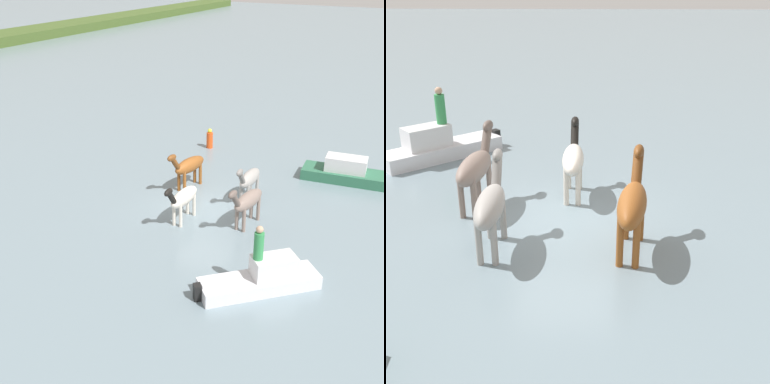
{
  "view_description": "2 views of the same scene",
  "coord_description": "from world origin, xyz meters",
  "views": [
    {
      "loc": [
        -17.7,
        -9.09,
        9.98
      ],
      "look_at": [
        -0.26,
        0.44,
        0.74
      ],
      "focal_mm": 47.55,
      "sensor_mm": 36.0,
      "label": 1
    },
    {
      "loc": [
        11.12,
        0.86,
        5.46
      ],
      "look_at": [
        0.52,
        0.38,
        0.96
      ],
      "focal_mm": 46.66,
      "sensor_mm": 36.0,
      "label": 2
    }
  ],
  "objects": [
    {
      "name": "horse_gray_outer",
      "position": [
        1.47,
        1.58,
        1.12
      ],
      "size": [
        2.64,
        0.9,
        2.04
      ],
      "rotation": [
        0.0,
        0.0,
        2.99
      ],
      "color": "brown",
      "rests_on": "ground_plane"
    },
    {
      "name": "horse_lead",
      "position": [
        -1.54,
        0.16,
        1.05
      ],
      "size": [
        2.45,
        0.58,
        1.91
      ],
      "rotation": [
        0.0,
        0.0,
        3.15
      ],
      "color": "silver",
      "rests_on": "ground_plane"
    },
    {
      "name": "ground_plane",
      "position": [
        0.0,
        0.0,
        0.0
      ],
      "size": [
        202.79,
        202.79,
        0.0
      ],
      "primitive_type": "plane",
      "color": "gray"
    },
    {
      "name": "person_spotter_bow",
      "position": [
        -4.53,
        -4.3,
        1.72
      ],
      "size": [
        0.32,
        0.32,
        1.19
      ],
      "color": "#338C4C",
      "rests_on": "boat_launch_far"
    },
    {
      "name": "horse_rear_stallion",
      "position": [
        -0.65,
        -2.29,
        1.1
      ],
      "size": [
        2.59,
        0.8,
        2.0
      ],
      "rotation": [
        0.0,
        0.0,
        3.04
      ],
      "color": "gray",
      "rests_on": "ground_plane"
    },
    {
      "name": "horse_mid_herd",
      "position": [
        1.54,
        -1.44,
        1.06
      ],
      "size": [
        2.48,
        0.62,
        1.93
      ],
      "rotation": [
        0.0,
        0.0,
        3.17
      ],
      "color": "#9E9993",
      "rests_on": "ground_plane"
    },
    {
      "name": "boat_launch_far",
      "position": [
        -4.44,
        -4.44,
        0.31
      ],
      "size": [
        3.59,
        3.66,
        1.32
      ],
      "rotation": [
        0.0,
        0.0,
        5.48
      ],
      "color": "silver",
      "rests_on": "ground_plane"
    }
  ]
}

